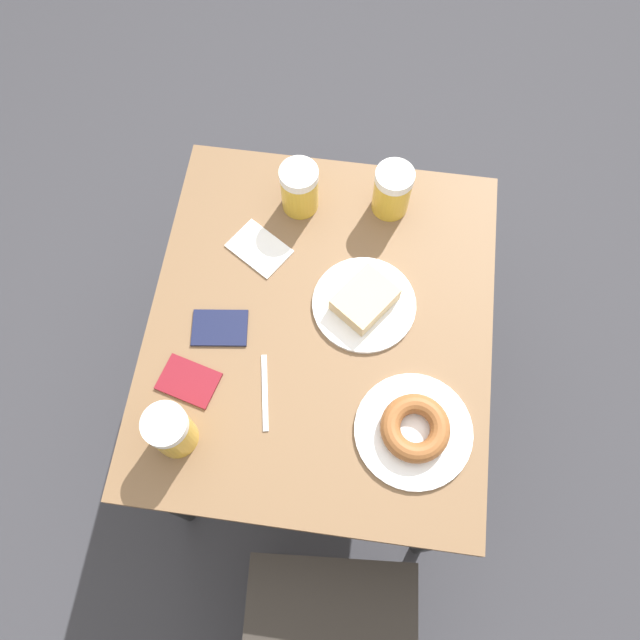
{
  "coord_description": "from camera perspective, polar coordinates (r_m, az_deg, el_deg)",
  "views": [
    {
      "loc": [
        -0.07,
        0.53,
        2.03
      ],
      "look_at": [
        0.0,
        0.0,
        0.72
      ],
      "focal_mm": 35.0,
      "sensor_mm": 36.0,
      "label": 1
    }
  ],
  "objects": [
    {
      "name": "passport_near_edge",
      "position": [
        1.44,
        -9.14,
        -0.71
      ],
      "size": [
        0.14,
        0.1,
        0.01
      ],
      "rotation": [
        0.0,
        0.0,
        1.7
      ],
      "color": "#141938",
      "rests_on": "table"
    },
    {
      "name": "passport_far_edge",
      "position": [
        1.41,
        -11.92,
        -5.49
      ],
      "size": [
        0.14,
        0.12,
        0.01
      ],
      "rotation": [
        0.0,
        0.0,
        1.32
      ],
      "color": "maroon",
      "rests_on": "table"
    },
    {
      "name": "plate_with_donut",
      "position": [
        1.35,
        8.63,
        -9.84
      ],
      "size": [
        0.25,
        0.25,
        0.05
      ],
      "color": "white",
      "rests_on": "table"
    },
    {
      "name": "fork",
      "position": [
        1.38,
        -5.06,
        -6.6
      ],
      "size": [
        0.04,
        0.17,
        0.0
      ],
      "rotation": [
        0.0,
        0.0,
        3.33
      ],
      "color": "silver",
      "rests_on": "table"
    },
    {
      "name": "beer_mug_center",
      "position": [
        1.53,
        6.63,
        11.68
      ],
      "size": [
        0.09,
        0.09,
        0.14
      ],
      "color": "gold",
      "rests_on": "table"
    },
    {
      "name": "plate_with_cake",
      "position": [
        1.43,
        4.09,
        1.67
      ],
      "size": [
        0.24,
        0.24,
        0.05
      ],
      "color": "white",
      "rests_on": "table"
    },
    {
      "name": "ground_plane",
      "position": [
        2.1,
        -0.0,
        -7.51
      ],
      "size": [
        8.0,
        8.0,
        0.0
      ],
      "primitive_type": "plane",
      "color": "#333338"
    },
    {
      "name": "table",
      "position": [
        1.49,
        -0.0,
        -1.23
      ],
      "size": [
        0.79,
        0.91,
        0.7
      ],
      "color": "brown",
      "rests_on": "ground_plane"
    },
    {
      "name": "beer_mug_left",
      "position": [
        1.32,
        -13.48,
        -9.8
      ],
      "size": [
        0.09,
        0.09,
        0.14
      ],
      "color": "gold",
      "rests_on": "table"
    },
    {
      "name": "beer_mug_right",
      "position": [
        1.52,
        -1.89,
        11.92
      ],
      "size": [
        0.09,
        0.09,
        0.14
      ],
      "color": "gold",
      "rests_on": "table"
    },
    {
      "name": "napkin_folded",
      "position": [
        1.52,
        -5.58,
        6.52
      ],
      "size": [
        0.17,
        0.16,
        0.0
      ],
      "rotation": [
        0.0,
        0.0,
        5.72
      ],
      "color": "white",
      "rests_on": "table"
    }
  ]
}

